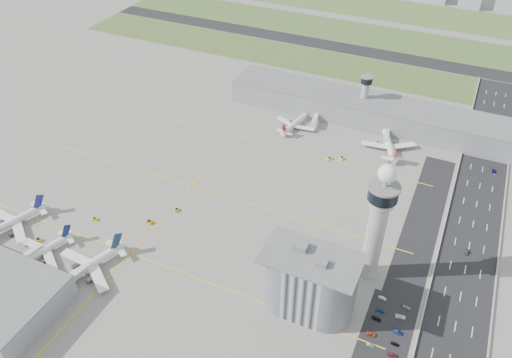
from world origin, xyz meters
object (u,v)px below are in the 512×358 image
at_px(airplane_near_a, 6,221).
at_px(car_hw_2, 494,171).
at_px(admin_building, 309,282).
at_px(car_lot_3, 377,319).
at_px(airplane_far_b, 389,140).
at_px(airplane_far_a, 296,120).
at_px(secondary_tower, 365,94).
at_px(jet_bridge_far_0, 316,117).
at_px(tug_1, 95,219).
at_px(car_hw_4, 481,121).
at_px(airplane_near_c, 83,265).
at_px(car_lot_2, 371,334).
at_px(car_lot_10, 400,317).
at_px(tug_4, 342,158).
at_px(jet_bridge_near_2, 66,285).
at_px(car_lot_8, 395,344).
at_px(car_hw_1, 467,252).
at_px(control_tower, 378,219).
at_px(car_lot_11, 407,307).
at_px(tug_3, 177,210).
at_px(car_lot_9, 398,332).
at_px(car_lot_7, 393,355).
at_px(tug_2, 149,222).
at_px(car_lot_1, 371,345).
at_px(tug_5, 329,158).
at_px(jet_bridge_far_1, 387,133).
at_px(jet_bridge_near_1, 18,265).
at_px(car_lot_4, 381,310).
at_px(car_lot_5, 382,298).
at_px(airplane_near_b, 38,250).
at_px(tug_0, 38,240).

bearing_deg(airplane_near_a, car_hw_2, 144.68).
relative_size(admin_building, car_lot_3, 10.28).
relative_size(airplane_far_b, car_lot_3, 10.38).
distance_m(airplane_near_a, airplane_far_a, 189.65).
relative_size(secondary_tower, jet_bridge_far_0, 2.28).
bearing_deg(tug_1, secondary_tower, -49.60).
distance_m(jet_bridge_far_0, car_lot_3, 169.49).
xyz_separation_m(car_lot_3, car_hw_4, (25.79, 195.57, -0.01)).
relative_size(secondary_tower, car_hw_4, 9.39).
bearing_deg(jet_bridge_far_0, airplane_near_c, -26.43).
distance_m(car_lot_2, car_lot_10, 17.19).
bearing_deg(tug_1, car_lot_10, -106.00).
distance_m(airplane_near_c, tug_4, 167.03).
xyz_separation_m(jet_bridge_near_2, car_lot_8, (146.03, 34.80, -2.27)).
relative_size(jet_bridge_near_2, car_lot_3, 3.43).
bearing_deg(airplane_far_a, car_hw_1, -112.16).
distance_m(control_tower, car_lot_11, 42.80).
height_order(airplane_near_a, tug_3, airplane_near_a).
bearing_deg(jet_bridge_near_2, car_lot_9, -64.31).
relative_size(car_lot_7, car_hw_1, 1.03).
height_order(tug_2, car_hw_1, tug_2).
height_order(car_lot_1, car_lot_8, car_lot_8).
height_order(control_tower, airplane_near_c, control_tower).
bearing_deg(secondary_tower, tug_5, -94.17).
xyz_separation_m(airplane_far_b, car_lot_9, (36.86, -139.78, -5.28)).
xyz_separation_m(tug_1, car_lot_3, (155.39, 0.58, -0.22)).
relative_size(car_lot_1, car_lot_7, 0.81).
height_order(airplane_far_a, car_lot_8, airplane_far_a).
distance_m(jet_bridge_far_1, tug_4, 42.72).
height_order(jet_bridge_near_1, car_lot_4, jet_bridge_near_1).
bearing_deg(car_lot_5, tug_3, 87.21).
xyz_separation_m(control_tower, jet_bridge_far_1, (-20.00, 124.00, -32.19)).
xyz_separation_m(tug_4, car_hw_1, (81.68, -52.06, -0.22)).
height_order(admin_building, car_lot_7, admin_building).
height_order(control_tower, jet_bridge_near_2, control_tower).
relative_size(car_lot_3, car_lot_7, 1.00).
bearing_deg(airplane_far_b, jet_bridge_near_1, 120.84).
bearing_deg(airplane_near_b, car_lot_9, 118.09).
relative_size(tug_3, car_lot_4, 0.77).
relative_size(control_tower, tug_0, 19.60).
xyz_separation_m(secondary_tower, tug_4, (2.55, -55.98, -17.94)).
height_order(jet_bridge_far_0, tug_4, jet_bridge_far_0).
distance_m(tug_1, car_hw_1, 195.95).
distance_m(tug_1, car_lot_11, 166.63).
bearing_deg(tug_4, car_hw_2, -40.26).
xyz_separation_m(airplane_far_a, tug_2, (-35.79, -125.30, -3.94)).
bearing_deg(car_lot_5, car_lot_9, -142.71).
bearing_deg(control_tower, admin_building, -123.70).
height_order(jet_bridge_near_2, car_lot_10, jet_bridge_near_2).
relative_size(car_lot_5, car_hw_2, 0.84).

